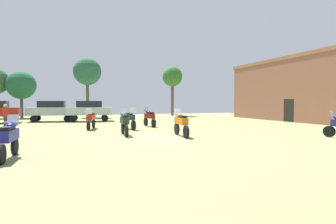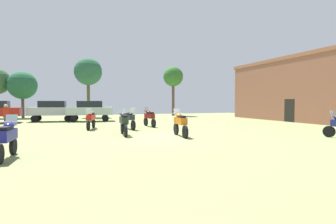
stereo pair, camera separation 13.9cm
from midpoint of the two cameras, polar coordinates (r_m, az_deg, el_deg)
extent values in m
cube|color=#7B8651|center=(13.98, -2.26, -5.56)|extent=(44.00, 52.00, 0.02)
cube|color=#905842|center=(28.74, 30.53, 4.10)|extent=(6.00, 19.29, 6.02)
cube|color=#9A5D40|center=(29.03, 30.65, 10.39)|extent=(6.12, 19.68, 0.35)
cube|color=black|center=(27.08, 25.07, 0.29)|extent=(0.08, 1.20, 2.20)
cylinder|color=black|center=(17.39, -7.89, -2.92)|extent=(0.21, 0.68, 0.67)
cylinder|color=black|center=(18.92, -9.64, -2.52)|extent=(0.21, 0.68, 0.67)
cube|color=#21282E|center=(18.12, -8.81, -1.09)|extent=(0.54, 1.42, 0.36)
ellipsoid|color=#21282E|center=(17.81, -8.48, -0.25)|extent=(0.38, 0.52, 0.24)
cube|color=black|center=(18.33, -9.07, -0.31)|extent=(0.37, 0.60, 0.12)
cube|color=silver|center=(17.48, -8.09, 0.30)|extent=(0.38, 0.20, 0.39)
cylinder|color=#B7B7BC|center=(17.58, -8.21, 0.12)|extent=(0.62, 0.12, 0.04)
cylinder|color=black|center=(17.96, -17.42, -2.89)|extent=(0.29, 0.64, 0.64)
cylinder|color=black|center=(19.56, -16.35, -2.47)|extent=(0.29, 0.64, 0.64)
cube|color=red|center=(18.72, -16.88, -1.15)|extent=(0.74, 1.44, 0.36)
ellipsoid|color=red|center=(18.40, -17.10, -0.34)|extent=(0.44, 0.55, 0.24)
cube|color=black|center=(18.95, -16.73, -0.39)|extent=(0.44, 0.62, 0.12)
cube|color=silver|center=(18.05, -17.35, 0.18)|extent=(0.39, 0.25, 0.39)
cylinder|color=#B7B7BC|center=(18.16, -17.27, 0.00)|extent=(0.61, 0.21, 0.04)
cylinder|color=black|center=(10.76, -31.14, -6.51)|extent=(0.15, 0.61, 0.61)
cylinder|color=black|center=(9.32, -33.34, -7.86)|extent=(0.15, 0.61, 0.61)
cube|color=navy|center=(9.98, -32.21, -4.39)|extent=(0.43, 1.30, 0.36)
ellipsoid|color=navy|center=(10.23, -31.84, -2.66)|extent=(0.35, 0.50, 0.24)
cube|color=black|center=(9.74, -32.58, -3.13)|extent=(0.33, 0.58, 0.12)
cube|color=silver|center=(10.53, -31.43, -1.54)|extent=(0.37, 0.17, 0.39)
cylinder|color=#B7B7BC|center=(10.44, -31.55, -1.90)|extent=(0.62, 0.07, 0.04)
cylinder|color=black|center=(14.85, 1.68, -3.76)|extent=(0.17, 0.68, 0.67)
cylinder|color=black|center=(13.39, 3.73, -4.41)|extent=(0.17, 0.68, 0.67)
cube|color=#C06212|center=(14.07, 2.66, -1.97)|extent=(0.46, 1.34, 0.36)
ellipsoid|color=#C06212|center=(14.34, 2.28, -0.78)|extent=(0.36, 0.50, 0.24)
cube|color=black|center=(13.84, 2.97, -1.05)|extent=(0.34, 0.58, 0.12)
cube|color=silver|center=(14.64, 1.87, -0.01)|extent=(0.37, 0.18, 0.39)
cylinder|color=#B7B7BC|center=(14.55, 1.99, -0.26)|extent=(0.62, 0.09, 0.04)
cylinder|color=black|center=(16.30, 31.90, -3.68)|extent=(0.29, 0.61, 0.60)
cube|color=silver|center=(16.18, 32.44, -0.39)|extent=(0.39, 0.25, 0.39)
cylinder|color=#B7B7BC|center=(16.16, 32.75, -0.61)|extent=(0.60, 0.21, 0.04)
cylinder|color=black|center=(15.58, -10.26, -3.51)|extent=(0.16, 0.68, 0.68)
cylinder|color=black|center=(13.99, -9.45, -4.15)|extent=(0.16, 0.68, 0.68)
cube|color=black|center=(14.74, -9.89, -1.81)|extent=(0.44, 1.39, 0.36)
ellipsoid|color=black|center=(15.03, -10.05, -0.67)|extent=(0.35, 0.50, 0.24)
cube|color=black|center=(14.49, -9.78, -0.93)|extent=(0.33, 0.58, 0.12)
cube|color=silver|center=(15.36, -10.21, 0.07)|extent=(0.37, 0.17, 0.39)
cylinder|color=#B7B7BC|center=(15.26, -10.16, -0.17)|extent=(0.62, 0.07, 0.04)
cylinder|color=black|center=(20.51, -5.15, -2.17)|extent=(0.19, 0.65, 0.65)
cylinder|color=black|center=(19.12, -3.41, -2.48)|extent=(0.19, 0.65, 0.65)
cube|color=maroon|center=(19.78, -4.31, -0.87)|extent=(0.51, 1.33, 0.36)
ellipsoid|color=maroon|center=(20.03, -4.64, -0.03)|extent=(0.37, 0.51, 0.24)
cube|color=black|center=(19.56, -4.05, -0.20)|extent=(0.36, 0.59, 0.12)
cube|color=silver|center=(20.32, -5.00, 0.51)|extent=(0.38, 0.19, 0.39)
cylinder|color=#B7B7BC|center=(20.24, -4.89, 0.33)|extent=(0.62, 0.11, 0.04)
cylinder|color=black|center=(26.74, -31.70, -1.48)|extent=(0.65, 0.24, 0.64)
cylinder|color=black|center=(28.16, -31.23, -1.30)|extent=(0.65, 0.24, 0.64)
cylinder|color=black|center=(27.11, -27.73, -1.36)|extent=(0.66, 0.28, 0.64)
cylinder|color=black|center=(28.51, -27.10, -1.19)|extent=(0.66, 0.28, 0.64)
cylinder|color=black|center=(26.62, -21.57, -1.32)|extent=(0.66, 0.28, 0.64)
cylinder|color=black|center=(28.05, -21.25, -1.15)|extent=(0.66, 0.28, 0.64)
cube|color=#AEAFB3|center=(27.51, -24.45, 0.19)|extent=(4.46, 2.21, 0.75)
cube|color=black|center=(27.49, -24.47, 1.61)|extent=(2.51, 1.81, 0.61)
cylinder|color=black|center=(25.89, -20.42, -1.40)|extent=(0.66, 0.28, 0.64)
cylinder|color=black|center=(27.32, -20.15, -1.22)|extent=(0.66, 0.28, 0.64)
cylinder|color=black|center=(25.79, -13.94, -1.34)|extent=(0.66, 0.28, 0.64)
cylinder|color=black|center=(27.23, -14.01, -1.16)|extent=(0.66, 0.28, 0.64)
cube|color=#A8BBB7|center=(26.49, -17.15, 0.22)|extent=(4.45, 2.21, 0.75)
cube|color=black|center=(26.47, -17.17, 1.69)|extent=(2.51, 1.80, 0.61)
cylinder|color=#32314E|center=(20.67, -32.34, -2.18)|extent=(0.14, 0.14, 0.85)
cylinder|color=#32314E|center=(20.53, -32.59, -2.21)|extent=(0.14, 0.14, 0.85)
cylinder|color=#A42315|center=(20.56, -32.51, -0.08)|extent=(0.44, 0.44, 0.67)
sphere|color=tan|center=(20.55, -32.53, 1.17)|extent=(0.23, 0.23, 0.23)
cylinder|color=#503B36|center=(35.42, -29.77, 1.42)|extent=(0.33, 0.33, 3.16)
sphere|color=#235B39|center=(35.47, -29.85, 5.18)|extent=(3.32, 3.32, 3.32)
cylinder|color=#4E4B2A|center=(34.29, -17.49, 3.12)|extent=(0.38, 0.38, 4.99)
sphere|color=#295D3F|center=(34.51, -17.56, 8.56)|extent=(3.46, 3.46, 3.46)
cylinder|color=brown|center=(36.16, 0.87, 3.05)|extent=(0.38, 0.38, 4.85)
sphere|color=#306628|center=(36.34, 0.87, 7.87)|extent=(2.79, 2.79, 2.79)
camera|label=1|loc=(0.07, -90.19, -0.01)|focal=27.51mm
camera|label=2|loc=(0.07, 89.81, 0.01)|focal=27.51mm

